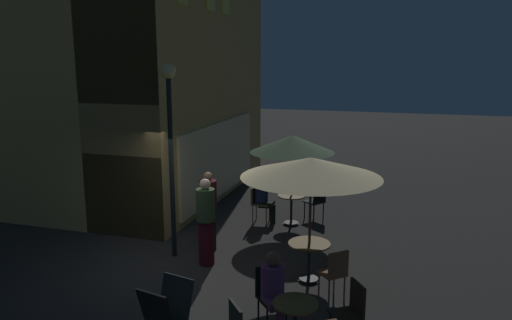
% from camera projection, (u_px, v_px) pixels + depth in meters
% --- Properties ---
extents(ground_plane, '(60.00, 60.00, 0.00)m').
position_uv_depth(ground_plane, '(180.00, 265.00, 9.99)').
color(ground_plane, '#2A2927').
extents(cafe_building, '(7.61, 8.01, 8.02)m').
position_uv_depth(cafe_building, '(117.00, 61.00, 13.38)').
color(cafe_building, tan).
rests_on(cafe_building, ground).
extents(street_lamp_near_corner, '(0.31, 0.31, 3.99)m').
position_uv_depth(street_lamp_near_corner, '(170.00, 127.00, 9.91)').
color(street_lamp_near_corner, black).
rests_on(street_lamp_near_corner, ground).
extents(menu_sandwich_board, '(0.75, 0.68, 0.91)m').
position_uv_depth(menu_sandwich_board, '(166.00, 313.00, 7.19)').
color(menu_sandwich_board, '#212726').
rests_on(menu_sandwich_board, ground).
extents(cafe_table_0, '(0.67, 0.67, 0.76)m').
position_uv_depth(cafe_table_0, '(291.00, 204.00, 12.29)').
color(cafe_table_0, black).
rests_on(cafe_table_0, ground).
extents(cafe_table_1, '(0.78, 0.78, 0.75)m').
position_uv_depth(cafe_table_1, '(309.00, 253.00, 9.16)').
color(cafe_table_1, black).
rests_on(cafe_table_1, ground).
extents(cafe_table_2, '(0.64, 0.64, 0.76)m').
position_uv_depth(cafe_table_2, '(295.00, 318.00, 6.94)').
color(cafe_table_2, black).
rests_on(cafe_table_2, ground).
extents(patio_umbrella_0, '(2.06, 2.06, 2.26)m').
position_uv_depth(patio_umbrella_0, '(292.00, 144.00, 11.98)').
color(patio_umbrella_0, black).
rests_on(patio_umbrella_0, ground).
extents(patio_umbrella_1, '(2.54, 2.54, 2.36)m').
position_uv_depth(patio_umbrella_1, '(311.00, 168.00, 8.83)').
color(patio_umbrella_1, black).
rests_on(patio_umbrella_1, ground).
extents(cafe_chair_0, '(0.59, 0.59, 0.91)m').
position_uv_depth(cafe_chair_0, '(317.00, 198.00, 12.81)').
color(cafe_chair_0, black).
rests_on(cafe_chair_0, ground).
extents(cafe_chair_1, '(0.45, 0.45, 0.91)m').
position_uv_depth(cafe_chair_1, '(258.00, 200.00, 12.49)').
color(cafe_chair_1, brown).
rests_on(cafe_chair_1, ground).
extents(cafe_chair_2, '(0.55, 0.55, 0.92)m').
position_uv_depth(cafe_chair_2, '(335.00, 270.00, 8.42)').
color(cafe_chair_2, brown).
rests_on(cafe_chair_2, ground).
extents(cafe_chair_5, '(0.56, 0.56, 0.92)m').
position_uv_depth(cafe_chair_5, '(352.00, 308.00, 7.18)').
color(cafe_chair_5, black).
rests_on(cafe_chair_5, ground).
extents(cafe_chair_6, '(0.57, 0.57, 0.95)m').
position_uv_depth(cafe_chair_6, '(270.00, 290.00, 7.68)').
color(cafe_chair_6, black).
rests_on(cafe_chair_6, ground).
extents(patron_seated_0, '(0.36, 0.54, 1.21)m').
position_uv_depth(patron_seated_0, '(263.00, 196.00, 12.43)').
color(patron_seated_0, black).
rests_on(patron_seated_0, ground).
extents(patron_seated_1, '(0.54, 0.53, 1.23)m').
position_uv_depth(patron_seated_1, '(274.00, 286.00, 7.52)').
color(patron_seated_1, '#65395B').
rests_on(patron_seated_1, ground).
extents(patron_standing_2, '(0.37, 0.37, 1.77)m').
position_uv_depth(patron_standing_2, '(206.00, 222.00, 9.86)').
color(patron_standing_2, '#4A101A').
rests_on(patron_standing_2, ground).
extents(patron_standing_3, '(0.36, 0.36, 1.73)m').
position_uv_depth(patron_standing_3, '(209.00, 211.00, 10.60)').
color(patron_standing_3, black).
rests_on(patron_standing_3, ground).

